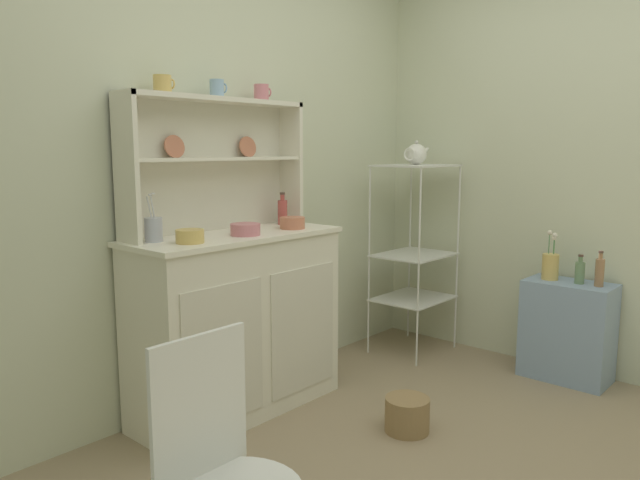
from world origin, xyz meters
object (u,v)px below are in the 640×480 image
(hutch_cabinet, at_px, (237,321))
(bowl_mixing_large, at_px, (190,236))
(wire_chair, at_px, (220,463))
(floor_basket, at_px, (407,415))
(hutch_shelf_unit, at_px, (213,154))
(side_shelf_blue, at_px, (567,331))
(bakers_rack, at_px, (414,238))
(oil_bottle, at_px, (580,272))
(cup_gold_0, at_px, (163,84))
(porcelain_teapot, at_px, (416,154))
(jam_bottle, at_px, (283,211))
(vinegar_bottle, at_px, (600,272))
(utensil_jar, at_px, (153,229))
(flower_vase, at_px, (550,265))

(hutch_cabinet, height_order, bowl_mixing_large, bowl_mixing_large)
(wire_chair, height_order, floor_basket, wire_chair)
(hutch_shelf_unit, relative_size, side_shelf_blue, 1.82)
(side_shelf_blue, bearing_deg, bakers_rack, 100.18)
(hutch_cabinet, distance_m, oil_bottle, 1.94)
(cup_gold_0, relative_size, porcelain_teapot, 0.43)
(floor_basket, distance_m, jam_bottle, 1.26)
(jam_bottle, xyz_separation_m, oil_bottle, (1.14, -1.24, -0.35))
(hutch_cabinet, xyz_separation_m, oil_bottle, (1.55, -1.15, 0.17))
(hutch_cabinet, distance_m, side_shelf_blue, 1.91)
(jam_bottle, height_order, vinegar_bottle, jam_bottle)
(oil_bottle, xyz_separation_m, vinegar_bottle, (0.00, -0.11, 0.02))
(vinegar_bottle, bearing_deg, side_shelf_blue, 90.00)
(side_shelf_blue, distance_m, vinegar_bottle, 0.40)
(jam_bottle, xyz_separation_m, utensil_jar, (-0.83, -0.01, -0.02))
(oil_bottle, bearing_deg, side_shelf_blue, 90.00)
(hutch_shelf_unit, relative_size, bakers_rack, 0.85)
(hutch_shelf_unit, height_order, floor_basket, hutch_shelf_unit)
(cup_gold_0, bearing_deg, bowl_mixing_large, -95.94)
(bakers_rack, xyz_separation_m, jam_bottle, (-0.97, 0.24, 0.23))
(floor_basket, xyz_separation_m, utensil_jar, (-0.79, 0.86, 0.89))
(flower_vase, bearing_deg, porcelain_teapot, 101.76)
(bakers_rack, xyz_separation_m, vinegar_bottle, (0.17, -1.10, -0.10))
(bowl_mixing_large, bearing_deg, jam_bottle, 12.16)
(utensil_jar, height_order, vinegar_bottle, utensil_jar)
(hutch_cabinet, xyz_separation_m, utensil_jar, (-0.41, 0.08, 0.51))
(cup_gold_0, bearing_deg, hutch_shelf_unit, 7.73)
(cup_gold_0, distance_m, utensil_jar, 0.66)
(bakers_rack, xyz_separation_m, side_shelf_blue, (0.17, -0.95, -0.47))
(wire_chair, relative_size, jam_bottle, 4.76)
(utensil_jar, relative_size, porcelain_teapot, 1.00)
(hutch_cabinet, xyz_separation_m, jam_bottle, (0.41, 0.09, 0.52))
(wire_chair, xyz_separation_m, jam_bottle, (1.41, 1.18, 0.47))
(flower_vase, distance_m, vinegar_bottle, 0.27)
(cup_gold_0, xyz_separation_m, jam_bottle, (0.72, -0.04, -0.63))
(bakers_rack, height_order, side_shelf_blue, bakers_rack)
(hutch_shelf_unit, height_order, wire_chair, hutch_shelf_unit)
(utensil_jar, height_order, flower_vase, utensil_jar)
(jam_bottle, relative_size, vinegar_bottle, 0.89)
(utensil_jar, bearing_deg, porcelain_teapot, -7.29)
(bowl_mixing_large, height_order, flower_vase, bowl_mixing_large)
(porcelain_teapot, bearing_deg, floor_basket, -148.01)
(utensil_jar, relative_size, vinegar_bottle, 1.11)
(bakers_rack, xyz_separation_m, oil_bottle, (0.17, -1.00, -0.11))
(bakers_rack, height_order, porcelain_teapot, porcelain_teapot)
(flower_vase, bearing_deg, jam_bottle, 136.88)
(porcelain_teapot, xyz_separation_m, oil_bottle, (0.17, -1.00, -0.66))
(bakers_rack, bearing_deg, hutch_shelf_unit, 167.12)
(porcelain_teapot, distance_m, flower_vase, 1.06)
(hutch_cabinet, bearing_deg, porcelain_teapot, -6.29)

